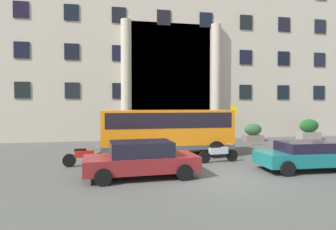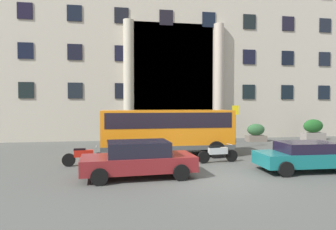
% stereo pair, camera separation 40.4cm
% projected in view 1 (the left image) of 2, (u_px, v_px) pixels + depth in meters
% --- Properties ---
extents(ground_plane, '(80.00, 64.00, 0.12)m').
position_uv_depth(ground_plane, '(223.00, 181.00, 11.21)').
color(ground_plane, '#494B47').
extents(office_building_facade, '(35.45, 9.66, 17.85)m').
position_uv_depth(office_building_facade, '(155.00, 41.00, 28.05)').
color(office_building_facade, '#B2AA99').
rests_on(office_building_facade, ground_plane).
extents(orange_minibus, '(7.12, 2.52, 2.53)m').
position_uv_depth(orange_minibus, '(167.00, 128.00, 16.34)').
color(orange_minibus, orange).
rests_on(orange_minibus, ground_plane).
extents(bus_stop_sign, '(0.44, 0.08, 2.79)m').
position_uv_depth(bus_stop_sign, '(234.00, 122.00, 19.23)').
color(bus_stop_sign, '#959412').
rests_on(bus_stop_sign, ground_plane).
extents(hedge_planter_entrance_right, '(1.92, 0.85, 1.31)m').
position_uv_depth(hedge_planter_entrance_right, '(165.00, 135.00, 21.20)').
color(hedge_planter_entrance_right, '#71635D').
rests_on(hedge_planter_entrance_right, ground_plane).
extents(hedge_planter_west, '(1.74, 0.85, 1.67)m').
position_uv_depth(hedge_planter_west, '(309.00, 130.00, 23.89)').
color(hedge_planter_west, gray).
rests_on(hedge_planter_west, ground_plane).
extents(hedge_planter_east, '(2.11, 0.91, 1.64)m').
position_uv_depth(hedge_planter_east, '(210.00, 132.00, 21.77)').
color(hedge_planter_east, gray).
rests_on(hedge_planter_east, ground_plane).
extents(hedge_planter_far_east, '(1.46, 0.85, 1.37)m').
position_uv_depth(hedge_planter_far_east, '(253.00, 133.00, 22.88)').
color(hedge_planter_far_east, '#71675C').
rests_on(hedge_planter_far_east, ground_plane).
extents(parked_hatchback_near, '(4.19, 2.03, 1.25)m').
position_uv_depth(parked_hatchback_near, '(306.00, 155.00, 12.73)').
color(parked_hatchback_near, '#156567').
rests_on(parked_hatchback_near, ground_plane).
extents(parked_compact_extra, '(4.48, 2.27, 1.41)m').
position_uv_depth(parked_compact_extra, '(141.00, 159.00, 11.52)').
color(parked_compact_extra, maroon).
rests_on(parked_compact_extra, ground_plane).
extents(motorcycle_near_kerb, '(1.94, 0.55, 0.89)m').
position_uv_depth(motorcycle_near_kerb, '(84.00, 157.00, 13.55)').
color(motorcycle_near_kerb, black).
rests_on(motorcycle_near_kerb, ground_plane).
extents(motorcycle_far_end, '(2.10, 0.55, 0.89)m').
position_uv_depth(motorcycle_far_end, '(218.00, 153.00, 14.48)').
color(motorcycle_far_end, black).
rests_on(motorcycle_far_end, ground_plane).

